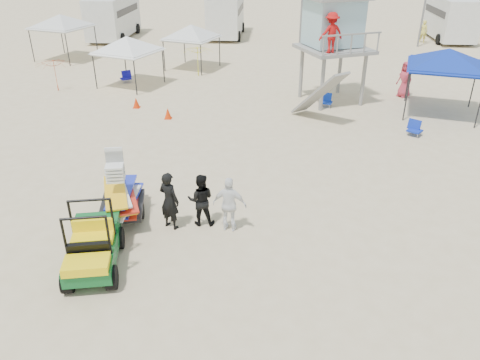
# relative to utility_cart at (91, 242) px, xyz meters

# --- Properties ---
(ground) EXTENTS (140.00, 140.00, 0.00)m
(ground) POSITION_rel_utility_cart_xyz_m (2.96, -0.39, -0.80)
(ground) COLOR beige
(ground) RESTS_ON ground
(utility_cart) EXTENTS (1.57, 2.45, 1.73)m
(utility_cart) POSITION_rel_utility_cart_xyz_m (0.00, 0.00, 0.00)
(utility_cart) COLOR #0D5422
(utility_cart) RESTS_ON ground
(surf_trailer) EXTENTS (1.56, 2.36, 1.99)m
(surf_trailer) POSITION_rel_utility_cart_xyz_m (0.00, 2.33, 0.01)
(surf_trailer) COLOR black
(surf_trailer) RESTS_ON ground
(man_left) EXTENTS (0.75, 0.66, 1.74)m
(man_left) POSITION_rel_utility_cart_xyz_m (1.52, 2.03, 0.06)
(man_left) COLOR black
(man_left) RESTS_ON ground
(man_mid) EXTENTS (0.81, 0.65, 1.58)m
(man_mid) POSITION_rel_utility_cart_xyz_m (2.37, 2.28, -0.01)
(man_mid) COLOR black
(man_mid) RESTS_ON ground
(man_right) EXTENTS (1.00, 0.51, 1.64)m
(man_right) POSITION_rel_utility_cart_xyz_m (3.22, 2.03, 0.02)
(man_right) COLOR white
(man_right) RESTS_ON ground
(lifeguard_tower) EXTENTS (4.02, 4.02, 4.87)m
(lifeguard_tower) POSITION_rel_utility_cart_xyz_m (7.00, 14.28, 2.82)
(lifeguard_tower) COLOR gray
(lifeguard_tower) RESTS_ON ground
(canopy_blue) EXTENTS (3.83, 3.83, 3.43)m
(canopy_blue) POSITION_rel_utility_cart_xyz_m (12.00, 12.66, 2.08)
(canopy_blue) COLOR black
(canopy_blue) RESTS_ON ground
(canopy_white_a) EXTENTS (3.62, 3.62, 3.09)m
(canopy_white_a) POSITION_rel_utility_cart_xyz_m (-3.76, 16.09, 1.74)
(canopy_white_a) COLOR black
(canopy_white_a) RESTS_ON ground
(canopy_white_b) EXTENTS (3.86, 3.86, 3.33)m
(canopy_white_b) POSITION_rel_utility_cart_xyz_m (-9.96, 21.96, 1.98)
(canopy_white_b) COLOR black
(canopy_white_b) RESTS_ON ground
(canopy_white_c) EXTENTS (3.45, 3.45, 3.09)m
(canopy_white_c) POSITION_rel_utility_cart_xyz_m (-0.96, 20.17, 1.74)
(canopy_white_c) COLOR black
(canopy_white_c) RESTS_ON ground
(umbrella_a) EXTENTS (1.98, 2.02, 1.72)m
(umbrella_a) POSITION_rel_utility_cart_xyz_m (-7.44, 14.74, 0.06)
(umbrella_a) COLOR red
(umbrella_a) RESTS_ON ground
(umbrella_b) EXTENTS (2.49, 2.51, 1.76)m
(umbrella_b) POSITION_rel_utility_cart_xyz_m (-0.32, 18.39, 0.08)
(umbrella_b) COLOR #FBF216
(umbrella_b) RESTS_ON ground
(cone_near) EXTENTS (0.34, 0.34, 0.50)m
(cone_near) POSITION_rel_utility_cart_xyz_m (-2.41, 12.33, -0.55)
(cone_near) COLOR red
(cone_near) RESTS_ON ground
(cone_far) EXTENTS (0.34, 0.34, 0.50)m
(cone_far) POSITION_rel_utility_cart_xyz_m (-0.53, 10.94, -0.55)
(cone_far) COLOR red
(cone_far) RESTS_ON ground
(beach_chair_a) EXTENTS (0.73, 0.83, 0.64)m
(beach_chair_a) POSITION_rel_utility_cart_xyz_m (-4.25, 16.79, -0.49)
(beach_chair_a) COLOR #100D95
(beach_chair_a) RESTS_ON ground
(beach_chair_b) EXTENTS (0.67, 0.73, 0.64)m
(beach_chair_b) POSITION_rel_utility_cart_xyz_m (6.84, 13.33, -0.49)
(beach_chair_b) COLOR #0F32AB
(beach_chair_b) RESTS_ON ground
(beach_chair_c) EXTENTS (0.73, 0.83, 0.64)m
(beach_chair_c) POSITION_rel_utility_cart_xyz_m (10.23, 9.83, -0.49)
(beach_chair_c) COLOR #0F29A6
(beach_chair_c) RESTS_ON ground
(rv_far_left) EXTENTS (2.64, 6.80, 3.25)m
(rv_far_left) POSITION_rel_utility_cart_xyz_m (-9.04, 29.61, 1.00)
(rv_far_left) COLOR silver
(rv_far_left) RESTS_ON ground
(rv_mid_left) EXTENTS (2.65, 6.50, 3.25)m
(rv_mid_left) POSITION_rel_utility_cart_xyz_m (-0.04, 31.11, 1.00)
(rv_mid_left) COLOR silver
(rv_mid_left) RESTS_ON ground
(rv_mid_right) EXTENTS (2.64, 7.00, 3.25)m
(rv_mid_right) POSITION_rel_utility_cart_xyz_m (8.96, 29.61, 1.00)
(rv_mid_right) COLOR silver
(rv_mid_right) RESTS_ON ground
(rv_far_right) EXTENTS (2.64, 6.60, 3.25)m
(rv_far_right) POSITION_rel_utility_cart_xyz_m (17.96, 31.11, 1.00)
(rv_far_right) COLOR silver
(rv_far_right) RESTS_ON ground
(distant_beachgoers) EXTENTS (5.54, 15.37, 1.84)m
(distant_beachgoers) POSITION_rel_utility_cart_xyz_m (12.42, 19.68, 0.09)
(distant_beachgoers) COLOR #C3374A
(distant_beachgoers) RESTS_ON ground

